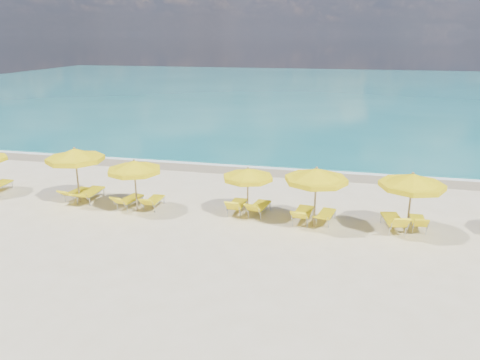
# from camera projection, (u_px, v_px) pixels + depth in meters

# --- Properties ---
(ground_plane) EXTENTS (120.00, 120.00, 0.00)m
(ground_plane) POSITION_uv_depth(u_px,v_px,m) (232.00, 218.00, 19.32)
(ground_plane) COLOR beige
(ocean) EXTENTS (120.00, 80.00, 0.30)m
(ocean) POSITION_uv_depth(u_px,v_px,m) (316.00, 90.00, 63.97)
(ocean) COLOR #136A6F
(ocean) RESTS_ON ground
(wet_sand_band) EXTENTS (120.00, 2.60, 0.01)m
(wet_sand_band) POSITION_uv_depth(u_px,v_px,m) (264.00, 170.00, 26.20)
(wet_sand_band) COLOR tan
(wet_sand_band) RESTS_ON ground
(foam_line) EXTENTS (120.00, 1.20, 0.03)m
(foam_line) POSITION_uv_depth(u_px,v_px,m) (266.00, 166.00, 26.95)
(foam_line) COLOR white
(foam_line) RESTS_ON ground
(whitecap_near) EXTENTS (14.00, 0.36, 0.05)m
(whitecap_near) POSITION_uv_depth(u_px,v_px,m) (210.00, 132.00, 36.42)
(whitecap_near) COLOR white
(whitecap_near) RESTS_ON ground
(whitecap_far) EXTENTS (18.00, 0.30, 0.05)m
(whitecap_far) POSITION_uv_depth(u_px,v_px,m) (390.00, 123.00, 39.93)
(whitecap_far) COLOR white
(whitecap_far) RESTS_ON ground
(umbrella_1) EXTENTS (3.04, 3.04, 2.57)m
(umbrella_1) POSITION_uv_depth(u_px,v_px,m) (75.00, 155.00, 20.50)
(umbrella_1) COLOR #987D4C
(umbrella_1) RESTS_ON ground
(umbrella_2) EXTENTS (2.31, 2.31, 2.31)m
(umbrella_2) POSITION_uv_depth(u_px,v_px,m) (134.00, 167.00, 19.50)
(umbrella_2) COLOR #987D4C
(umbrella_2) RESTS_ON ground
(umbrella_3) EXTENTS (2.23, 2.23, 2.12)m
(umbrella_3) POSITION_uv_depth(u_px,v_px,m) (248.00, 174.00, 19.05)
(umbrella_3) COLOR #987D4C
(umbrella_3) RESTS_ON ground
(umbrella_4) EXTENTS (2.63, 2.63, 2.47)m
(umbrella_4) POSITION_uv_depth(u_px,v_px,m) (316.00, 176.00, 17.82)
(umbrella_4) COLOR #987D4C
(umbrella_4) RESTS_ON ground
(umbrella_5) EXTENTS (2.60, 2.60, 2.45)m
(umbrella_5) POSITION_uv_depth(u_px,v_px,m) (412.00, 181.00, 17.20)
(umbrella_5) COLOR #987D4C
(umbrella_5) RESTS_ON ground
(lounger_1_left) EXTENTS (0.75, 1.73, 0.71)m
(lounger_1_left) POSITION_uv_depth(u_px,v_px,m) (77.00, 195.00, 21.52)
(lounger_1_left) COLOR #A5A8AD
(lounger_1_left) RESTS_ON ground
(lounger_1_right) EXTENTS (0.71, 2.08, 0.75)m
(lounger_1_right) POSITION_uv_depth(u_px,v_px,m) (90.00, 196.00, 21.27)
(lounger_1_right) COLOR #A5A8AD
(lounger_1_right) RESTS_ON ground
(lounger_2_left) EXTENTS (0.88, 1.80, 0.79)m
(lounger_2_left) POSITION_uv_depth(u_px,v_px,m) (130.00, 203.00, 20.49)
(lounger_2_left) COLOR #A5A8AD
(lounger_2_left) RESTS_ON ground
(lounger_2_right) EXTENTS (0.60, 1.68, 0.75)m
(lounger_2_right) POSITION_uv_depth(u_px,v_px,m) (154.00, 203.00, 20.42)
(lounger_2_right) COLOR #A5A8AD
(lounger_2_right) RESTS_ON ground
(lounger_3_left) EXTENTS (0.63, 1.75, 0.85)m
(lounger_3_left) POSITION_uv_depth(u_px,v_px,m) (237.00, 208.00, 19.85)
(lounger_3_left) COLOR #A5A8AD
(lounger_3_left) RESTS_ON ground
(lounger_3_right) EXTENTS (0.89, 1.86, 0.83)m
(lounger_3_right) POSITION_uv_depth(u_px,v_px,m) (259.00, 209.00, 19.65)
(lounger_3_right) COLOR #A5A8AD
(lounger_3_right) RESTS_ON ground
(lounger_4_left) EXTENTS (0.82, 1.97, 0.85)m
(lounger_4_left) POSITION_uv_depth(u_px,v_px,m) (303.00, 216.00, 18.90)
(lounger_4_left) COLOR #A5A8AD
(lounger_4_left) RESTS_ON ground
(lounger_4_right) EXTENTS (0.87, 1.81, 0.62)m
(lounger_4_right) POSITION_uv_depth(u_px,v_px,m) (326.00, 218.00, 18.83)
(lounger_4_right) COLOR #A5A8AD
(lounger_4_right) RESTS_ON ground
(lounger_5_left) EXTENTS (0.98, 2.00, 0.94)m
(lounger_5_left) POSITION_uv_depth(u_px,v_px,m) (393.00, 224.00, 18.08)
(lounger_5_left) COLOR #A5A8AD
(lounger_5_left) RESTS_ON ground
(lounger_5_right) EXTENTS (0.56, 1.59, 0.78)m
(lounger_5_right) POSITION_uv_depth(u_px,v_px,m) (418.00, 224.00, 18.18)
(lounger_5_right) COLOR #A5A8AD
(lounger_5_right) RESTS_ON ground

